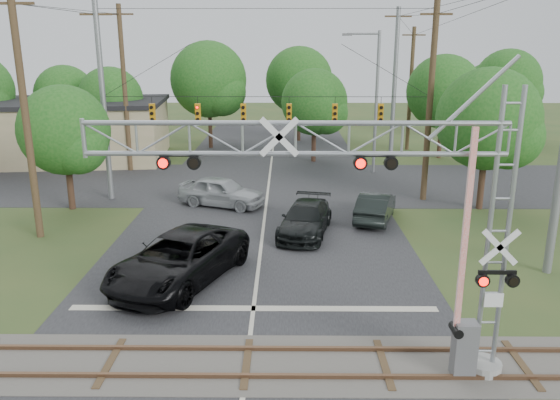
{
  "coord_description": "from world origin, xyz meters",
  "views": [
    {
      "loc": [
        1.1,
        -12.01,
        8.93
      ],
      "look_at": [
        0.92,
        7.5,
        3.45
      ],
      "focal_mm": 35.0,
      "sensor_mm": 36.0,
      "label": 1
    }
  ],
  "objects_px": {
    "commercial_building": "(37,130)",
    "streetlight": "(374,95)",
    "crossing_gantry": "(373,206)",
    "sedan_silver": "(222,192)",
    "traffic_signal_span": "(282,106)",
    "car_dark": "(305,219)",
    "pickup_black": "(179,259)"
  },
  "relations": [
    {
      "from": "commercial_building",
      "to": "streetlight",
      "type": "bearing_deg",
      "value": -16.08
    },
    {
      "from": "crossing_gantry",
      "to": "sedan_silver",
      "type": "distance_m",
      "value": 18.38
    },
    {
      "from": "traffic_signal_span",
      "to": "streetlight",
      "type": "distance_m",
      "value": 9.87
    },
    {
      "from": "car_dark",
      "to": "commercial_building",
      "type": "relative_size",
      "value": 0.25
    },
    {
      "from": "streetlight",
      "to": "pickup_black",
      "type": "bearing_deg",
      "value": -118.09
    },
    {
      "from": "crossing_gantry",
      "to": "car_dark",
      "type": "distance_m",
      "value": 12.74
    },
    {
      "from": "pickup_black",
      "to": "commercial_building",
      "type": "distance_m",
      "value": 29.24
    },
    {
      "from": "streetlight",
      "to": "commercial_building",
      "type": "bearing_deg",
      "value": 169.83
    },
    {
      "from": "pickup_black",
      "to": "streetlight",
      "type": "distance_m",
      "value": 22.67
    },
    {
      "from": "car_dark",
      "to": "commercial_building",
      "type": "distance_m",
      "value": 28.31
    },
    {
      "from": "car_dark",
      "to": "sedan_silver",
      "type": "height_order",
      "value": "sedan_silver"
    },
    {
      "from": "crossing_gantry",
      "to": "pickup_black",
      "type": "height_order",
      "value": "crossing_gantry"
    },
    {
      "from": "pickup_black",
      "to": "car_dark",
      "type": "relative_size",
      "value": 1.3
    },
    {
      "from": "sedan_silver",
      "to": "streetlight",
      "type": "distance_m",
      "value": 14.2
    },
    {
      "from": "crossing_gantry",
      "to": "car_dark",
      "type": "bearing_deg",
      "value": 96.18
    },
    {
      "from": "crossing_gantry",
      "to": "traffic_signal_span",
      "type": "xyz_separation_m",
      "value": [
        -2.51,
        18.37,
        0.72
      ]
    },
    {
      "from": "car_dark",
      "to": "sedan_silver",
      "type": "distance_m",
      "value": 6.8
    },
    {
      "from": "traffic_signal_span",
      "to": "sedan_silver",
      "type": "bearing_deg",
      "value": -157.01
    },
    {
      "from": "traffic_signal_span",
      "to": "pickup_black",
      "type": "height_order",
      "value": "traffic_signal_span"
    },
    {
      "from": "streetlight",
      "to": "car_dark",
      "type": "bearing_deg",
      "value": -110.98
    },
    {
      "from": "commercial_building",
      "to": "pickup_black",
      "type": "bearing_deg",
      "value": -62.36
    },
    {
      "from": "sedan_silver",
      "to": "traffic_signal_span",
      "type": "bearing_deg",
      "value": -45.75
    },
    {
      "from": "car_dark",
      "to": "commercial_building",
      "type": "height_order",
      "value": "commercial_building"
    },
    {
      "from": "traffic_signal_span",
      "to": "sedan_silver",
      "type": "xyz_separation_m",
      "value": [
        -3.48,
        -1.48,
        -4.8
      ]
    },
    {
      "from": "streetlight",
      "to": "sedan_silver",
      "type": "bearing_deg",
      "value": -138.33
    },
    {
      "from": "pickup_black",
      "to": "sedan_silver",
      "type": "xyz_separation_m",
      "value": [
        0.45,
        10.67,
        -0.1
      ]
    },
    {
      "from": "traffic_signal_span",
      "to": "streetlight",
      "type": "bearing_deg",
      "value": 48.73
    },
    {
      "from": "crossing_gantry",
      "to": "car_dark",
      "type": "relative_size",
      "value": 2.14
    },
    {
      "from": "sedan_silver",
      "to": "streetlight",
      "type": "xyz_separation_m",
      "value": [
        9.99,
        8.9,
        4.76
      ]
    },
    {
      "from": "car_dark",
      "to": "traffic_signal_span",
      "type": "bearing_deg",
      "value": 112.63
    },
    {
      "from": "crossing_gantry",
      "to": "streetlight",
      "type": "bearing_deg",
      "value": 81.17
    },
    {
      "from": "traffic_signal_span",
      "to": "pickup_black",
      "type": "xyz_separation_m",
      "value": [
        -3.94,
        -12.15,
        -4.7
      ]
    }
  ]
}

